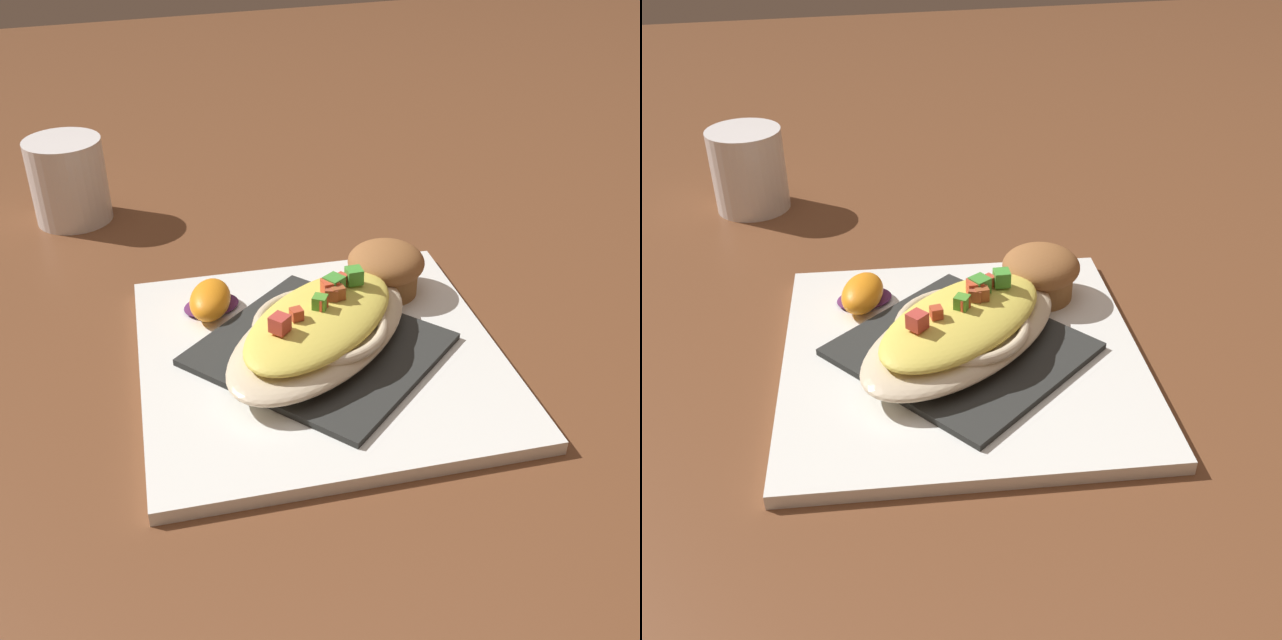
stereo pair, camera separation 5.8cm
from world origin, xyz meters
The scene contains 7 objects.
ground_plane centered at (0.00, 0.00, 0.00)m, with size 2.60×2.60×0.00m, color brown.
square_plate centered at (0.00, 0.00, 0.01)m, with size 0.28×0.28×0.01m, color white.
folded_napkin centered at (0.00, 0.00, 0.01)m, with size 0.16×0.17×0.01m, color #2C2E2C.
gratin_dish centered at (0.00, 0.00, 0.03)m, with size 0.22×0.20×0.05m.
muffin centered at (-0.08, -0.07, 0.03)m, with size 0.07×0.07×0.05m.
orange_garnish centered at (0.07, -0.09, 0.02)m, with size 0.05×0.06×0.03m.
coffee_mug centered at (0.16, -0.33, 0.04)m, with size 0.08×0.10×0.09m.
Camera 1 is at (0.16, 0.46, 0.36)m, focal length 42.73 mm.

